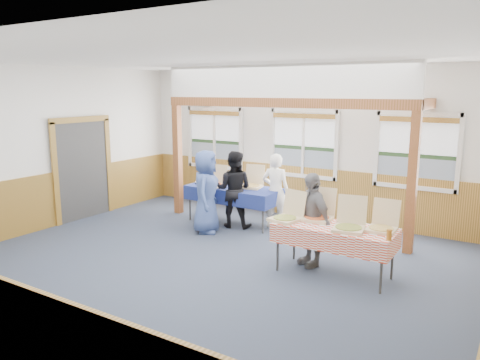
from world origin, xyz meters
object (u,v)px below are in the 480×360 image
at_px(table_left, 233,190).
at_px(person_grey, 311,219).
at_px(table_right, 335,230).
at_px(woman_black, 234,189).
at_px(woman_white, 275,191).
at_px(man_blue, 206,192).

distance_m(table_left, person_grey, 2.70).
height_order(table_right, woman_black, woman_black).
bearing_deg(person_grey, table_right, 7.28).
distance_m(woman_black, person_grey, 2.44).
height_order(woman_black, person_grey, woman_black).
xyz_separation_m(woman_white, woman_black, (-0.72, -0.42, 0.02)).
distance_m(woman_white, woman_black, 0.83).
bearing_deg(table_left, woman_black, -68.72).
relative_size(woman_white, person_grey, 1.01).
xyz_separation_m(woman_white, man_blue, (-0.98, -1.00, 0.05)).
relative_size(woman_white, man_blue, 0.93).
bearing_deg(person_grey, table_left, -179.24).
height_order(man_blue, person_grey, man_blue).
bearing_deg(person_grey, man_blue, -161.38).
relative_size(table_left, man_blue, 1.30).
distance_m(woman_black, man_blue, 0.64).
distance_m(table_right, woman_white, 2.59).
relative_size(table_left, person_grey, 1.41).
xyz_separation_m(table_left, table_right, (2.79, -1.58, -0.01)).
xyz_separation_m(table_left, woman_black, (0.16, -0.24, 0.07)).
height_order(woman_white, person_grey, woman_white).
xyz_separation_m(table_right, man_blue, (-2.89, 0.75, 0.11)).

